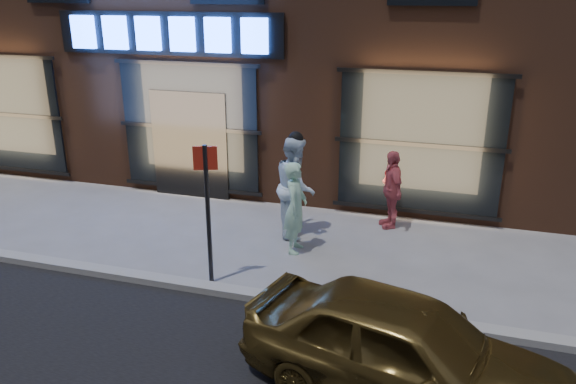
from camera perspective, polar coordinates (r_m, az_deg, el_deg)
name	(u,v)px	position (r m, az deg, el deg)	size (l,w,h in m)	color
ground	(91,273)	(10.07, -19.42, -7.75)	(90.00, 90.00, 0.00)	slate
curb	(90,270)	(10.05, -19.46, -7.44)	(60.00, 0.25, 0.12)	gray
man_bowtie	(296,208)	(9.95, 0.77, -1.59)	(0.61, 0.40, 1.67)	#AEE5C1
man_cap	(296,186)	(10.64, 0.77, 0.62)	(0.94, 0.73, 1.93)	white
passerby	(391,189)	(11.20, 10.46, 0.28)	(0.92, 0.38, 1.57)	#BC4D55
gold_sedan	(404,350)	(6.71, 11.71, -15.42)	(1.52, 3.79, 1.29)	brown
sign_post	(207,202)	(8.75, -8.18, -1.01)	(0.36, 0.15, 2.30)	#262628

